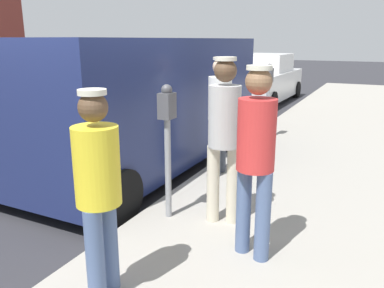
{
  "coord_description": "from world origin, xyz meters",
  "views": [
    {
      "loc": [
        3.42,
        -3.53,
        2.13
      ],
      "look_at": [
        1.65,
        0.09,
        1.05
      ],
      "focal_mm": 36.59,
      "sensor_mm": 36.0,
      "label": 1
    }
  ],
  "objects_px": {
    "parking_meter_far": "(268,88)",
    "pedestrian_in_yellow": "(98,185)",
    "pedestrian_in_red": "(256,151)",
    "parked_sedan_ahead": "(262,80)",
    "pedestrian_in_gray": "(224,130)",
    "parked_van": "(145,100)",
    "parking_meter_near": "(167,129)",
    "pedestrian_in_white": "(220,109)"
  },
  "relations": [
    {
      "from": "parking_meter_far",
      "to": "pedestrian_in_yellow",
      "type": "bearing_deg",
      "value": -87.42
    },
    {
      "from": "pedestrian_in_red",
      "to": "parked_sedan_ahead",
      "type": "xyz_separation_m",
      "value": [
        -2.9,
        10.26,
        -0.42
      ]
    },
    {
      "from": "pedestrian_in_gray",
      "to": "parked_sedan_ahead",
      "type": "distance_m",
      "value": 10.02
    },
    {
      "from": "parking_meter_far",
      "to": "parked_sedan_ahead",
      "type": "distance_m",
      "value": 6.05
    },
    {
      "from": "parked_van",
      "to": "pedestrian_in_yellow",
      "type": "bearing_deg",
      "value": -62.65
    },
    {
      "from": "pedestrian_in_yellow",
      "to": "parked_van",
      "type": "relative_size",
      "value": 0.31
    },
    {
      "from": "parked_van",
      "to": "parking_meter_near",
      "type": "bearing_deg",
      "value": -51.72
    },
    {
      "from": "parking_meter_far",
      "to": "pedestrian_in_red",
      "type": "relative_size",
      "value": 0.86
    },
    {
      "from": "parked_sedan_ahead",
      "to": "parking_meter_near",
      "type": "bearing_deg",
      "value": -79.76
    },
    {
      "from": "pedestrian_in_red",
      "to": "pedestrian_in_gray",
      "type": "height_order",
      "value": "pedestrian_in_gray"
    },
    {
      "from": "parking_meter_far",
      "to": "parked_van",
      "type": "relative_size",
      "value": 0.29
    },
    {
      "from": "pedestrian_in_gray",
      "to": "pedestrian_in_white",
      "type": "bearing_deg",
      "value": 113.75
    },
    {
      "from": "pedestrian_in_gray",
      "to": "parking_meter_far",
      "type": "bearing_deg",
      "value": 98.68
    },
    {
      "from": "parking_meter_near",
      "to": "parking_meter_far",
      "type": "height_order",
      "value": "same"
    },
    {
      "from": "pedestrian_in_red",
      "to": "pedestrian_in_white",
      "type": "bearing_deg",
      "value": 119.9
    },
    {
      "from": "parking_meter_near",
      "to": "parked_sedan_ahead",
      "type": "height_order",
      "value": "parking_meter_near"
    },
    {
      "from": "pedestrian_in_yellow",
      "to": "parking_meter_near",
      "type": "bearing_deg",
      "value": 99.61
    },
    {
      "from": "parking_meter_far",
      "to": "parked_sedan_ahead",
      "type": "relative_size",
      "value": 0.34
    },
    {
      "from": "pedestrian_in_gray",
      "to": "parked_sedan_ahead",
      "type": "height_order",
      "value": "pedestrian_in_gray"
    },
    {
      "from": "pedestrian_in_gray",
      "to": "parked_van",
      "type": "bearing_deg",
      "value": 140.32
    },
    {
      "from": "parking_meter_near",
      "to": "pedestrian_in_red",
      "type": "relative_size",
      "value": 0.86
    },
    {
      "from": "pedestrian_in_gray",
      "to": "parked_van",
      "type": "xyz_separation_m",
      "value": [
        -2.1,
        1.75,
        -0.04
      ]
    },
    {
      "from": "parking_meter_far",
      "to": "pedestrian_in_white",
      "type": "height_order",
      "value": "pedestrian_in_white"
    },
    {
      "from": "pedestrian_in_yellow",
      "to": "pedestrian_in_white",
      "type": "relative_size",
      "value": 0.95
    },
    {
      "from": "parked_van",
      "to": "parked_sedan_ahead",
      "type": "distance_m",
      "value": 7.99
    },
    {
      "from": "parking_meter_near",
      "to": "pedestrian_in_red",
      "type": "xyz_separation_m",
      "value": [
        1.12,
        -0.39,
        -0.01
      ]
    },
    {
      "from": "pedestrian_in_yellow",
      "to": "pedestrian_in_white",
      "type": "distance_m",
      "value": 3.15
    },
    {
      "from": "parking_meter_near",
      "to": "parking_meter_far",
      "type": "bearing_deg",
      "value": 90.0
    },
    {
      "from": "parking_meter_near",
      "to": "pedestrian_in_white",
      "type": "distance_m",
      "value": 1.65
    },
    {
      "from": "parked_sedan_ahead",
      "to": "parked_van",
      "type": "bearing_deg",
      "value": -87.96
    },
    {
      "from": "pedestrian_in_red",
      "to": "pedestrian_in_gray",
      "type": "xyz_separation_m",
      "value": [
        -0.51,
        0.54,
        0.03
      ]
    },
    {
      "from": "pedestrian_in_yellow",
      "to": "parking_meter_far",
      "type": "bearing_deg",
      "value": 92.58
    },
    {
      "from": "parking_meter_far",
      "to": "pedestrian_in_yellow",
      "type": "relative_size",
      "value": 0.92
    },
    {
      "from": "parking_meter_far",
      "to": "pedestrian_in_yellow",
      "type": "distance_m",
      "value": 5.6
    },
    {
      "from": "pedestrian_in_yellow",
      "to": "pedestrian_in_white",
      "type": "bearing_deg",
      "value": 95.54
    },
    {
      "from": "parking_meter_near",
      "to": "parked_sedan_ahead",
      "type": "distance_m",
      "value": 10.04
    },
    {
      "from": "parking_meter_far",
      "to": "parked_sedan_ahead",
      "type": "height_order",
      "value": "parking_meter_far"
    },
    {
      "from": "parking_meter_near",
      "to": "pedestrian_in_yellow",
      "type": "xyz_separation_m",
      "value": [
        0.25,
        -1.49,
        -0.09
      ]
    },
    {
      "from": "pedestrian_in_gray",
      "to": "parking_meter_near",
      "type": "bearing_deg",
      "value": -165.57
    },
    {
      "from": "pedestrian_in_red",
      "to": "parked_sedan_ahead",
      "type": "distance_m",
      "value": 10.67
    },
    {
      "from": "parking_meter_far",
      "to": "pedestrian_in_white",
      "type": "bearing_deg",
      "value": -91.2
    },
    {
      "from": "parking_meter_near",
      "to": "parked_van",
      "type": "relative_size",
      "value": 0.29
    }
  ]
}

